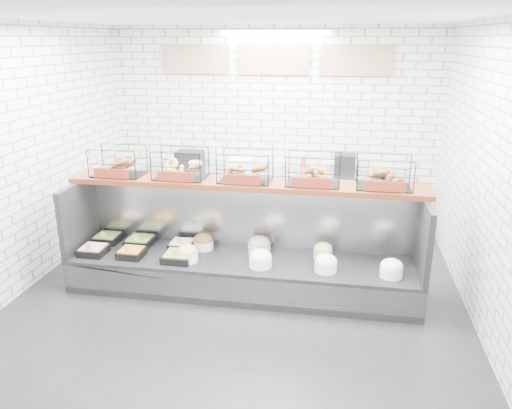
# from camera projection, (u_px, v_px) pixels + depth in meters

# --- Properties ---
(ground) EXTENTS (5.50, 5.50, 0.00)m
(ground) POSITION_uv_depth(u_px,v_px,m) (237.00, 301.00, 5.59)
(ground) COLOR black
(ground) RESTS_ON ground
(room_shell) EXTENTS (5.02, 5.51, 3.01)m
(room_shell) POSITION_uv_depth(u_px,v_px,m) (246.00, 109.00, 5.51)
(room_shell) COLOR silver
(room_shell) RESTS_ON ground
(display_case) EXTENTS (4.00, 0.90, 1.20)m
(display_case) POSITION_uv_depth(u_px,v_px,m) (242.00, 262.00, 5.81)
(display_case) COLOR black
(display_case) RESTS_ON ground
(bagel_shelf) EXTENTS (4.10, 0.50, 0.40)m
(bagel_shelf) POSITION_uv_depth(u_px,v_px,m) (245.00, 171.00, 5.64)
(bagel_shelf) COLOR #451B0E
(bagel_shelf) RESTS_ON display_case
(prep_counter) EXTENTS (4.00, 0.60, 1.20)m
(prep_counter) POSITION_uv_depth(u_px,v_px,m) (269.00, 197.00, 7.72)
(prep_counter) COLOR #93969B
(prep_counter) RESTS_ON ground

